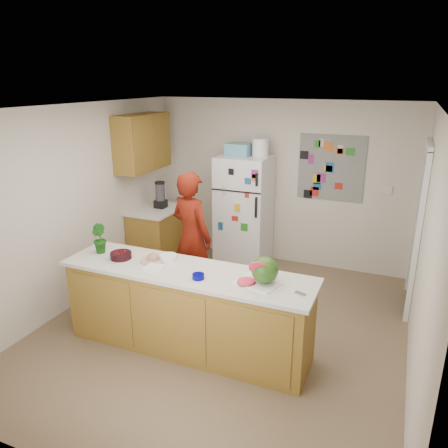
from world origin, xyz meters
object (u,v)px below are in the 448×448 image
at_px(person, 191,236).
at_px(cherry_bowl, 121,255).
at_px(refrigerator, 244,212).
at_px(watermelon, 265,270).

bearing_deg(person, cherry_bowl, 92.05).
xyz_separation_m(refrigerator, cherry_bowl, (-0.54, -2.39, 0.11)).
bearing_deg(cherry_bowl, refrigerator, 77.23).
height_order(refrigerator, person, refrigerator).
relative_size(person, cherry_bowl, 7.43).
distance_m(person, cherry_bowl, 1.13).
xyz_separation_m(person, watermelon, (1.32, -1.07, 0.21)).
distance_m(refrigerator, watermelon, 2.61).
relative_size(refrigerator, cherry_bowl, 7.44).
bearing_deg(refrigerator, person, -100.42).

